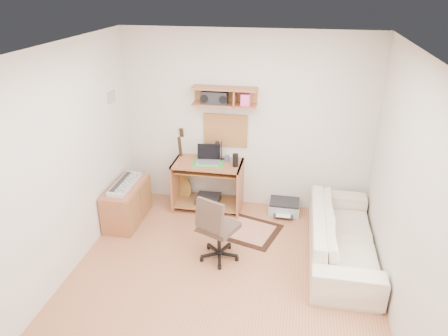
% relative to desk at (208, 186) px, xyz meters
% --- Properties ---
extents(floor, '(3.60, 4.00, 0.01)m').
position_rel_desk_xyz_m(floor, '(0.52, -1.73, -0.38)').
color(floor, '#AB6C47').
rests_on(floor, ground).
extents(ceiling, '(3.60, 4.00, 0.01)m').
position_rel_desk_xyz_m(ceiling, '(0.52, -1.73, 2.23)').
color(ceiling, white).
rests_on(ceiling, ground).
extents(back_wall, '(3.60, 0.01, 2.60)m').
position_rel_desk_xyz_m(back_wall, '(0.52, 0.28, 0.93)').
color(back_wall, beige).
rests_on(back_wall, ground).
extents(left_wall, '(0.01, 4.00, 2.60)m').
position_rel_desk_xyz_m(left_wall, '(-1.29, -1.73, 0.93)').
color(left_wall, beige).
rests_on(left_wall, ground).
extents(right_wall, '(0.01, 4.00, 2.60)m').
position_rel_desk_xyz_m(right_wall, '(2.32, -1.73, 0.93)').
color(right_wall, beige).
rests_on(right_wall, ground).
extents(wall_shelf, '(0.90, 0.25, 0.26)m').
position_rel_desk_xyz_m(wall_shelf, '(0.22, 0.15, 1.32)').
color(wall_shelf, '#9B5936').
rests_on(wall_shelf, back_wall).
extents(cork_board, '(0.64, 0.03, 0.49)m').
position_rel_desk_xyz_m(cork_board, '(0.22, 0.25, 0.79)').
color(cork_board, tan).
rests_on(cork_board, back_wall).
extents(wall_photo, '(0.02, 0.20, 0.15)m').
position_rel_desk_xyz_m(wall_photo, '(-1.27, -0.23, 1.34)').
color(wall_photo, '#4C8CBF').
rests_on(wall_photo, left_wall).
extents(desk, '(1.00, 0.55, 0.75)m').
position_rel_desk_xyz_m(desk, '(0.00, 0.00, 0.00)').
color(desk, '#9B5936').
rests_on(desk, floor).
extents(laptop, '(0.37, 0.37, 0.25)m').
position_rel_desk_xyz_m(laptop, '(0.01, -0.02, 0.50)').
color(laptop, silver).
rests_on(laptop, desk).
extents(speaker, '(0.08, 0.08, 0.18)m').
position_rel_desk_xyz_m(speaker, '(0.42, -0.05, 0.47)').
color(speaker, black).
rests_on(speaker, desk).
extents(desk_lamp, '(0.10, 0.10, 0.30)m').
position_rel_desk_xyz_m(desk_lamp, '(0.18, 0.14, 0.53)').
color(desk_lamp, black).
rests_on(desk_lamp, desk).
extents(pencil_cup, '(0.06, 0.06, 0.09)m').
position_rel_desk_xyz_m(pencil_cup, '(0.27, 0.10, 0.42)').
color(pencil_cup, '#325197').
rests_on(pencil_cup, desk).
extents(boombox, '(0.36, 0.16, 0.18)m').
position_rel_desk_xyz_m(boombox, '(0.09, 0.15, 1.30)').
color(boombox, black).
rests_on(boombox, wall_shelf).
extents(rug, '(1.22, 0.98, 0.01)m').
position_rel_desk_xyz_m(rug, '(0.56, -0.49, -0.37)').
color(rug, beige).
rests_on(rug, floor).
extents(task_chair, '(0.61, 0.61, 0.90)m').
position_rel_desk_xyz_m(task_chair, '(0.40, -1.19, 0.07)').
color(task_chair, '#3E2D24').
rests_on(task_chair, floor).
extents(cabinet, '(0.40, 0.90, 0.55)m').
position_rel_desk_xyz_m(cabinet, '(-1.06, -0.56, -0.10)').
color(cabinet, '#9B5936').
rests_on(cabinet, floor).
extents(music_keyboard, '(0.22, 0.70, 0.06)m').
position_rel_desk_xyz_m(music_keyboard, '(-1.06, -0.56, 0.21)').
color(music_keyboard, '#B2B5BA').
rests_on(music_keyboard, cabinet).
extents(guitar, '(0.31, 0.20, 1.17)m').
position_rel_desk_xyz_m(guitar, '(-0.45, 0.13, 0.21)').
color(guitar, olive).
rests_on(guitar, floor).
extents(waste_basket, '(0.33, 0.33, 0.30)m').
position_rel_desk_xyz_m(waste_basket, '(-1.13, -0.65, -0.23)').
color(waste_basket, white).
rests_on(waste_basket, floor).
extents(printer, '(0.45, 0.35, 0.17)m').
position_rel_desk_xyz_m(printer, '(1.14, 0.09, -0.29)').
color(printer, '#A5A8AA').
rests_on(printer, floor).
extents(sofa, '(0.58, 2.00, 0.78)m').
position_rel_desk_xyz_m(sofa, '(1.90, -0.86, 0.02)').
color(sofa, beige).
rests_on(sofa, floor).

